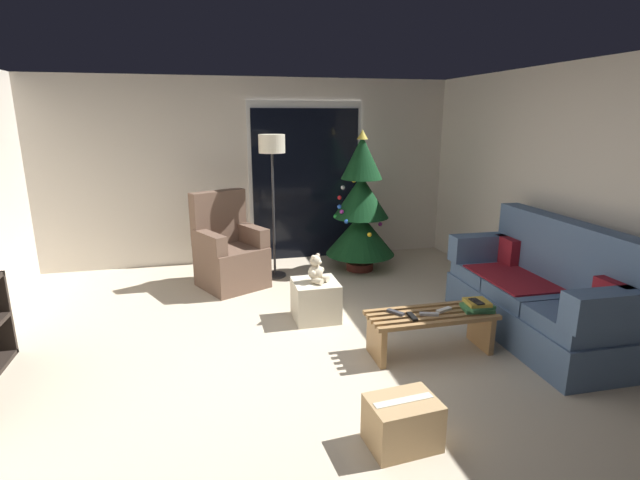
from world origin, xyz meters
The scene contains 19 objects.
ground_plane centered at (0.00, 0.00, 0.00)m, with size 7.00×7.00×0.00m, color beige.
wall_back centered at (0.00, 3.06, 1.25)m, with size 5.72×0.12×2.50m, color beige.
wall_right centered at (2.86, 0.00, 1.25)m, with size 0.12×6.00×2.50m, color beige.
patio_door_frame centered at (0.74, 2.99, 1.10)m, with size 1.60×0.02×2.20m, color silver.
patio_door_glass centered at (0.74, 2.97, 1.05)m, with size 1.50×0.02×2.10m, color black.
couch centered at (2.32, -0.03, 0.40)m, with size 0.82×1.96×1.08m.
coffee_table centered at (1.18, -0.12, 0.25)m, with size 1.10×0.40×0.37m.
remote_black centered at (0.98, -0.18, 0.38)m, with size 0.04×0.16×0.02m, color black.
remote_white centered at (1.30, -0.11, 0.38)m, with size 0.04×0.16×0.02m, color silver.
remote_graphite centered at (0.88, -0.06, 0.38)m, with size 0.04×0.16×0.02m, color #333338.
remote_silver centered at (1.14, -0.16, 0.38)m, with size 0.04×0.16×0.02m, color #ADADB2.
book_stack centered at (1.58, -0.17, 0.41)m, with size 0.27×0.22×0.09m.
cell_phone centered at (1.56, -0.19, 0.47)m, with size 0.07×0.14×0.01m, color black.
christmas_tree centered at (1.31, 2.23, 0.82)m, with size 0.91×0.91×1.83m.
armchair centered at (-0.41, 2.01, 0.40)m, with size 0.92×0.92×1.13m.
floor_lamp centered at (0.17, 2.22, 1.51)m, with size 0.32×0.32×1.78m.
ottoman centered at (0.38, 0.81, 0.20)m, with size 0.44×0.44×0.40m, color beige.
teddy_bear_cream centered at (0.39, 0.80, 0.52)m, with size 0.21×0.22×0.29m.
cardboard_box_taped_mid_floor centered at (0.47, -1.18, 0.16)m, with size 0.45×0.35×0.31m.
Camera 1 is at (-0.62, -3.54, 1.99)m, focal length 26.58 mm.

